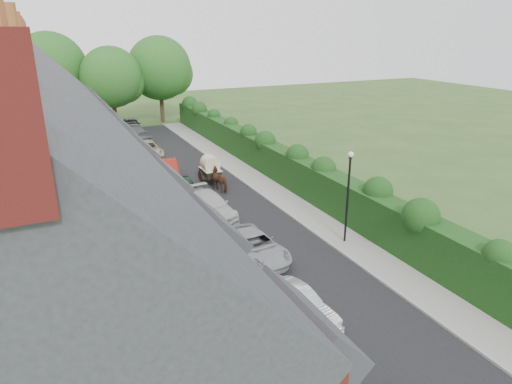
# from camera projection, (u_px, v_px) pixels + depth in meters

# --- Properties ---
(ground) EXTENTS (140.00, 140.00, 0.00)m
(ground) POSITION_uv_depth(u_px,v_px,m) (334.00, 294.00, 20.18)
(ground) COLOR #2D4C1E
(ground) RESTS_ON ground
(road) EXTENTS (6.00, 58.00, 0.02)m
(road) POSITION_uv_depth(u_px,v_px,m) (230.00, 211.00, 29.35)
(road) COLOR black
(road) RESTS_ON ground
(pavement_hedge_side) EXTENTS (2.20, 58.00, 0.12)m
(pavement_hedge_side) POSITION_uv_depth(u_px,v_px,m) (286.00, 200.00, 30.97)
(pavement_hedge_side) COLOR gray
(pavement_hedge_side) RESTS_ON ground
(pavement_house_side) EXTENTS (1.70, 58.00, 0.12)m
(pavement_house_side) POSITION_uv_depth(u_px,v_px,m) (172.00, 220.00, 27.79)
(pavement_house_side) COLOR gray
(pavement_house_side) RESTS_ON ground
(kerb_hedge_side) EXTENTS (0.18, 58.00, 0.13)m
(kerb_hedge_side) POSITION_uv_depth(u_px,v_px,m) (272.00, 202.00, 30.55)
(kerb_hedge_side) COLOR gray
(kerb_hedge_side) RESTS_ON ground
(kerb_house_side) EXTENTS (0.18, 58.00, 0.13)m
(kerb_house_side) POSITION_uv_depth(u_px,v_px,m) (184.00, 218.00, 28.11)
(kerb_house_side) COLOR gray
(kerb_house_side) RESTS_ON ground
(hedge) EXTENTS (2.10, 58.00, 2.85)m
(hedge) POSITION_uv_depth(u_px,v_px,m) (310.00, 175.00, 31.17)
(hedge) COLOR #113410
(hedge) RESTS_ON ground
(terrace_row) EXTENTS (9.05, 40.50, 11.50)m
(terrace_row) POSITION_uv_depth(u_px,v_px,m) (44.00, 168.00, 22.82)
(terrace_row) COLOR maroon
(terrace_row) RESTS_ON ground
(garden_wall_row) EXTENTS (0.35, 40.35, 1.10)m
(garden_wall_row) POSITION_uv_depth(u_px,v_px,m) (159.00, 223.00, 26.40)
(garden_wall_row) COLOR maroon
(garden_wall_row) RESTS_ON ground
(lamppost) EXTENTS (0.32, 0.32, 5.16)m
(lamppost) POSITION_uv_depth(u_px,v_px,m) (348.00, 186.00, 23.83)
(lamppost) COLOR black
(lamppost) RESTS_ON ground
(tree_far_left) EXTENTS (7.14, 6.80, 9.29)m
(tree_far_left) POSITION_uv_depth(u_px,v_px,m) (114.00, 79.00, 51.31)
(tree_far_left) COLOR #332316
(tree_far_left) RESTS_ON ground
(tree_far_right) EXTENTS (7.98, 7.60, 10.31)m
(tree_far_right) POSITION_uv_depth(u_px,v_px,m) (162.00, 70.00, 55.22)
(tree_far_right) COLOR #332316
(tree_far_right) RESTS_ON ground
(tree_far_back) EXTENTS (8.40, 8.00, 10.82)m
(tree_far_back) POSITION_uv_depth(u_px,v_px,m) (55.00, 70.00, 51.18)
(tree_far_back) COLOR #332316
(tree_far_back) RESTS_ON ground
(car_silver_a) EXTENTS (2.21, 4.23, 1.33)m
(car_silver_a) POSITION_uv_depth(u_px,v_px,m) (296.00, 305.00, 18.20)
(car_silver_a) COLOR #B5B6BA
(car_silver_a) RESTS_ON ground
(car_silver_b) EXTENTS (2.65, 5.01, 1.34)m
(car_silver_b) POSITION_uv_depth(u_px,v_px,m) (254.00, 246.00, 23.12)
(car_silver_b) COLOR #999BA0
(car_silver_b) RESTS_ON ground
(car_white) EXTENTS (2.51, 5.27, 1.48)m
(car_white) POSITION_uv_depth(u_px,v_px,m) (209.00, 206.00, 28.14)
(car_white) COLOR #BBBBBB
(car_white) RESTS_ON ground
(car_green) EXTENTS (2.34, 4.42, 1.43)m
(car_green) POSITION_uv_depth(u_px,v_px,m) (184.00, 189.00, 31.10)
(car_green) COLOR black
(car_green) RESTS_ON ground
(car_red) EXTENTS (2.15, 4.42, 1.40)m
(car_red) POSITION_uv_depth(u_px,v_px,m) (168.00, 169.00, 35.56)
(car_red) COLOR maroon
(car_red) RESTS_ON ground
(car_beige) EXTENTS (2.42, 5.06, 1.39)m
(car_beige) POSITION_uv_depth(u_px,v_px,m) (147.00, 149.00, 41.40)
(car_beige) COLOR #BFB289
(car_beige) RESTS_ON ground
(car_grey) EXTENTS (2.78, 5.67, 1.59)m
(car_grey) POSITION_uv_depth(u_px,v_px,m) (135.00, 134.00, 47.14)
(car_grey) COLOR #4D5054
(car_grey) RESTS_ON ground
(car_black) EXTENTS (2.03, 4.59, 1.54)m
(car_black) POSITION_uv_depth(u_px,v_px,m) (132.00, 125.00, 51.39)
(car_black) COLOR black
(car_black) RESTS_ON ground
(horse) EXTENTS (1.43, 2.16, 1.68)m
(horse) POSITION_uv_depth(u_px,v_px,m) (221.00, 180.00, 32.67)
(horse) COLOR #4B2C1B
(horse) RESTS_ON ground
(horse_cart) EXTENTS (1.32, 2.92, 2.10)m
(horse_cart) POSITION_uv_depth(u_px,v_px,m) (210.00, 167.00, 34.37)
(horse_cart) COLOR black
(horse_cart) RESTS_ON ground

